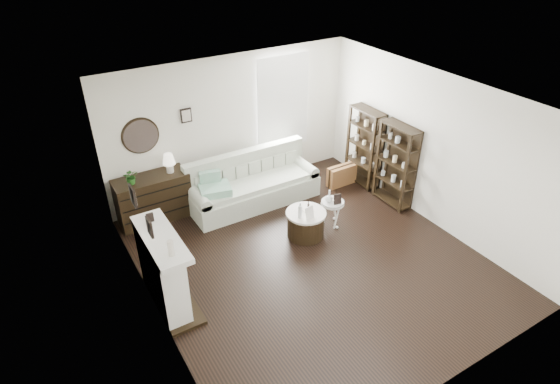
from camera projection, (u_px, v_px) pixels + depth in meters
room at (266, 107)px, 9.09m from camera, size 5.50×5.50×5.50m
fireplace at (164, 273)px, 6.55m from camera, size 0.50×1.40×1.84m
shelf_unit_far at (365, 147)px, 9.37m from camera, size 0.30×0.80×1.60m
shelf_unit_near at (396, 165)px, 8.71m from camera, size 0.30×0.80×1.60m
sofa at (252, 186)px, 9.00m from camera, size 2.50×0.87×0.97m
quilt at (215, 189)px, 8.41m from camera, size 0.64×0.56×0.14m
suitcase at (342, 175)px, 9.59m from camera, size 0.63×0.21×0.42m
dresser at (153, 198)px, 8.43m from camera, size 1.29×0.55×0.86m
table_lamp at (169, 163)px, 8.28m from camera, size 0.24×0.24×0.35m
potted_plant at (131, 176)px, 7.95m from camera, size 0.29×0.26×0.28m
drum_table at (306, 224)px, 8.07m from camera, size 0.69×0.69×0.48m
pedestal_table at (333, 203)px, 8.24m from camera, size 0.41×0.41×0.50m
eiffel_drum at (308, 205)px, 7.96m from camera, size 0.14×0.14×0.20m
bottle_drum at (300, 210)px, 7.74m from camera, size 0.07×0.07×0.29m
card_frame_drum at (310, 213)px, 7.74m from camera, size 0.17×0.09×0.22m
eiffel_ped at (336, 195)px, 8.23m from camera, size 0.10×0.10×0.18m
flask_ped at (329, 196)px, 8.14m from camera, size 0.13×0.13×0.24m
card_frame_ped at (338, 199)px, 8.10m from camera, size 0.15×0.08×0.19m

